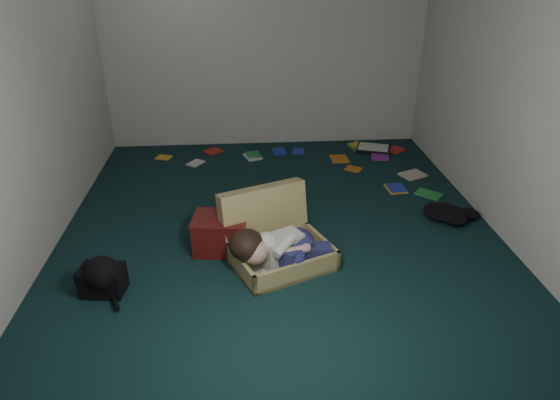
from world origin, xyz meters
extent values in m
plane|color=black|center=(0.00, 0.00, 0.00)|extent=(4.50, 4.50, 0.00)
plane|color=silver|center=(0.00, 2.25, 1.30)|extent=(4.50, 0.00, 4.50)
plane|color=silver|center=(0.00, -2.25, 1.30)|extent=(4.50, 0.00, 4.50)
plane|color=silver|center=(-2.00, 0.00, 1.30)|extent=(0.00, 4.50, 4.50)
plane|color=silver|center=(2.00, 0.00, 1.30)|extent=(0.00, 4.50, 4.50)
cube|color=tan|center=(-0.02, -0.66, 0.09)|extent=(0.93, 0.81, 0.18)
cube|color=beige|center=(-0.02, -0.66, 0.04)|extent=(0.84, 0.72, 0.02)
cube|color=tan|center=(-0.16, -0.33, 0.28)|extent=(0.81, 0.52, 0.57)
cube|color=silver|center=(-0.03, -0.69, 0.19)|extent=(0.38, 0.33, 0.24)
sphere|color=tan|center=(-0.25, -0.82, 0.25)|extent=(0.21, 0.21, 0.21)
ellipsoid|color=black|center=(-0.31, -0.78, 0.29)|extent=(0.28, 0.29, 0.24)
ellipsoid|color=navy|center=(0.12, -0.62, 0.19)|extent=(0.25, 0.29, 0.24)
cube|color=navy|center=(0.08, -0.77, 0.18)|extent=(0.31, 0.30, 0.16)
cube|color=navy|center=(0.24, -0.71, 0.15)|extent=(0.28, 0.15, 0.12)
sphere|color=white|center=(0.33, -0.64, 0.13)|extent=(0.12, 0.12, 0.12)
sphere|color=white|center=(0.36, -0.71, 0.11)|extent=(0.11, 0.11, 0.11)
cylinder|color=tan|center=(0.08, -0.81, 0.24)|extent=(0.21, 0.14, 0.07)
cube|color=#511110|center=(-0.53, -0.37, 0.15)|extent=(0.48, 0.40, 0.30)
cube|color=#511110|center=(-0.53, -0.37, 0.31)|extent=(0.51, 0.42, 0.02)
cube|color=black|center=(1.36, 1.83, 0.03)|extent=(0.49, 0.43, 0.05)
cube|color=white|center=(1.36, 1.83, 0.05)|extent=(0.44, 0.38, 0.01)
cube|color=gold|center=(-1.31, 1.80, 0.01)|extent=(0.22, 0.16, 0.02)
cube|color=red|center=(-0.70, 1.95, 0.01)|extent=(0.27, 0.26, 0.02)
cube|color=white|center=(-0.20, 1.73, 0.01)|extent=(0.22, 0.25, 0.02)
cube|color=#1F33AB|center=(0.39, 1.87, 0.01)|extent=(0.23, 0.26, 0.02)
cube|color=#CA6C17|center=(0.88, 1.59, 0.01)|extent=(0.27, 0.25, 0.02)
cube|color=#258935|center=(1.18, 1.94, 0.01)|extent=(0.23, 0.18, 0.02)
cube|color=purple|center=(1.39, 1.60, 0.01)|extent=(0.27, 0.27, 0.02)
cube|color=beige|center=(1.63, 1.04, 0.01)|extent=(0.20, 0.24, 0.02)
cube|color=gold|center=(1.33, 0.69, 0.01)|extent=(0.24, 0.27, 0.02)
cube|color=red|center=(1.65, 1.82, 0.01)|extent=(0.27, 0.24, 0.02)
cube|color=white|center=(-0.90, 1.59, 0.01)|extent=(0.24, 0.20, 0.02)
cube|color=#1F33AB|center=(0.15, 1.87, 0.01)|extent=(0.27, 0.27, 0.02)
cube|color=#CA6C17|center=(0.99, 1.26, 0.01)|extent=(0.18, 0.23, 0.02)
cube|color=#258935|center=(1.64, 0.52, 0.01)|extent=(0.25, 0.27, 0.02)
camera|label=1|loc=(-0.31, -4.09, 2.37)|focal=32.00mm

